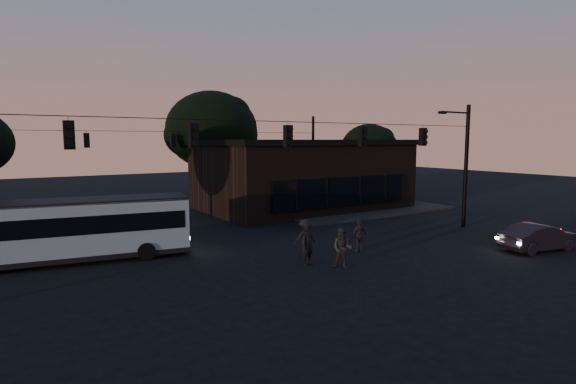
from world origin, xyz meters
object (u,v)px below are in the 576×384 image
pedestrian_b (342,248)px  pedestrian_c (359,235)px  building (302,174)px  pedestrian_a (308,245)px  car (540,237)px  pedestrian_d (305,237)px  bus (74,227)px

pedestrian_b → pedestrian_c: bearing=86.1°
building → pedestrian_a: bearing=-123.6°
car → pedestrian_a: 11.74m
building → pedestrian_a: size_ratio=8.79×
building → pedestrian_d: 14.97m
bus → pedestrian_d: (9.19, -4.68, -0.70)m
building → car: (1.90, -17.79, -2.04)m
pedestrian_a → building: bearing=43.1°
car → pedestrian_b: pedestrian_b is taller
bus → pedestrian_a: 10.37m
bus → pedestrian_c: bus is taller
bus → pedestrian_d: bearing=-17.8°
pedestrian_d → pedestrian_c: bearing=169.2°
pedestrian_b → pedestrian_d: pedestrian_b is taller
pedestrian_c → building: bearing=-114.5°
pedestrian_a → pedestrian_b: bearing=-66.4°
pedestrian_a → pedestrian_d: pedestrian_a is taller
car → pedestrian_d: 11.57m
pedestrian_c → pedestrian_d: size_ratio=0.93×
building → pedestrian_b: building is taller
pedestrian_b → building: bearing=111.8°
building → pedestrian_c: 14.44m
building → pedestrian_b: size_ratio=8.95×
car → pedestrian_a: pedestrian_a is taller
pedestrian_c → pedestrian_a: bearing=8.8°
building → pedestrian_b: 17.17m
bus → pedestrian_c: 13.05m
pedestrian_b → pedestrian_d: bearing=142.2°
pedestrian_a → pedestrian_c: bearing=-3.4°
building → car: 18.01m
building → car: size_ratio=3.81×
bus → pedestrian_a: bearing=-26.9°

